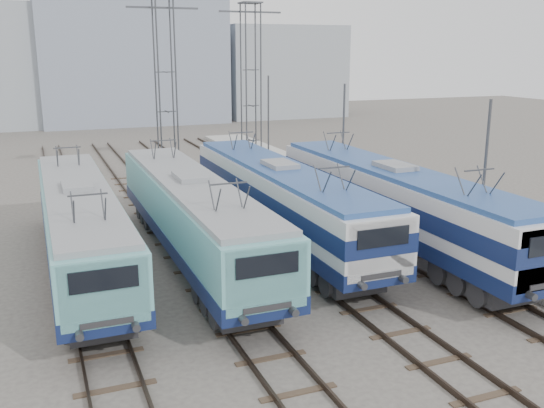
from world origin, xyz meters
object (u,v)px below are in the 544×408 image
Objects in this scene: locomotive_far_left at (80,222)px; mast_front at (483,186)px; catenary_tower_west at (166,86)px; catenary_tower_east at (251,82)px; locomotive_far_right at (395,199)px; mast_rear at (268,122)px; locomotive_center_left at (193,213)px; locomotive_center_right at (281,196)px; mast_mid at (343,145)px.

mast_front is at bearing -19.59° from locomotive_far_left.
locomotive_far_left is 16.64m from catenary_tower_west.
catenary_tower_east is at bearing 51.30° from locomotive_far_left.
locomotive_far_right is 4.11m from mast_front.
mast_front is at bearing -84.55° from catenary_tower_east.
catenary_tower_west reaches higher than mast_rear.
catenary_tower_west is at bearing -162.90° from catenary_tower_east.
catenary_tower_west is 1.71× the size of mast_front.
locomotive_center_left is at bearing 155.47° from mast_front.
catenary_tower_west reaches higher than locomotive_center_right.
locomotive_far_left is 1.43× the size of catenary_tower_east.
locomotive_far_right is 8.80m from mast_mid.
locomotive_far_left is 21.66m from catenary_tower_east.
catenary_tower_west is 12.16m from mast_mid.
locomotive_far_left is at bearing -156.94° from mast_mid.
catenary_tower_west is 6.80m from catenary_tower_east.
locomotive_far_right is at bearing 117.99° from mast_front.
mast_front is (1.85, -3.48, 1.17)m from locomotive_far_right.
mast_front reaches higher than locomotive_far_left.
locomotive_far_right is at bearing -89.23° from catenary_tower_east.
locomotive_far_right is at bearing -67.78° from catenary_tower_west.
catenary_tower_east is (6.50, 2.00, 0.00)m from catenary_tower_west.
locomotive_far_left is 1.43× the size of catenary_tower_west.
catenary_tower_west is 22.00m from mast_front.
mast_mid reaches higher than locomotive_far_left.
catenary_tower_west is at bearing 112.22° from locomotive_far_right.
mast_mid is (0.00, 12.00, 0.00)m from mast_front.
catenary_tower_west is (2.25, 15.05, 4.42)m from locomotive_center_left.
locomotive_center_right is (9.00, 0.63, 0.14)m from locomotive_far_left.
locomotive_far_right reaches higher than locomotive_center_left.
mast_front is 1.00× the size of mast_rear.
catenary_tower_east is (13.25, 16.54, 4.49)m from locomotive_far_left.
mast_mid is at bearing 90.00° from mast_front.
locomotive_center_left is 21.96m from mast_rear.
mast_front is (8.60, -20.00, -3.14)m from catenary_tower_west.
locomotive_far_right reaches higher than locomotive_far_left.
locomotive_far_left is 24.10m from mast_rear.
locomotive_center_right is 1.50× the size of catenary_tower_west.
mast_mid is (6.35, 5.91, 1.21)m from locomotive_center_right.
mast_mid is at bearing -78.14° from catenary_tower_east.
mast_mid reaches higher than locomotive_center_left.
catenary_tower_east is 10.69m from mast_mid.
mast_rear reaches higher than locomotive_center_left.
catenary_tower_east reaches higher than locomotive_center_left.
locomotive_center_left is 2.54× the size of mast_front.
locomotive_center_left is 9.12m from locomotive_far_right.
locomotive_center_left is 13.00m from mast_mid.
locomotive_far_right is 2.61× the size of mast_front.
catenary_tower_west and catenary_tower_east have the same top height.
mast_rear is (15.35, 18.54, 1.35)m from locomotive_far_left.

